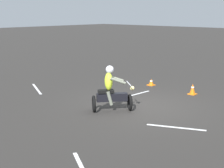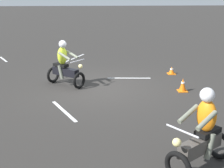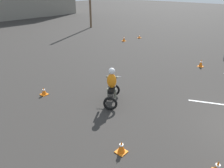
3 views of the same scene
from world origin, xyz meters
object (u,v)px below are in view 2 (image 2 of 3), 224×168
Objects in this scene: traffic_cone_far_center at (183,85)px; traffic_cone_near_right at (172,71)px; motorcycle_rider_foreground at (64,66)px; motorcycle_rider_background at (202,135)px.

traffic_cone_near_right is at bearing -94.83° from traffic_cone_far_center.
motorcycle_rider_background is (-3.07, 5.81, 0.00)m from motorcycle_rider_foreground.
motorcycle_rider_foreground is 1.00× the size of motorcycle_rider_background.
motorcycle_rider_foreground is 4.26m from traffic_cone_far_center.
motorcycle_rider_foreground is 6.57m from motorcycle_rider_background.
traffic_cone_near_right is at bearing 146.11° from motorcycle_rider_foreground.
traffic_cone_near_right is 2.32m from traffic_cone_far_center.
motorcycle_rider_background reaches higher than traffic_cone_far_center.
traffic_cone_far_center is (-4.11, 0.99, -0.50)m from motorcycle_rider_foreground.
motorcycle_rider_foreground is 4.54m from traffic_cone_near_right.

